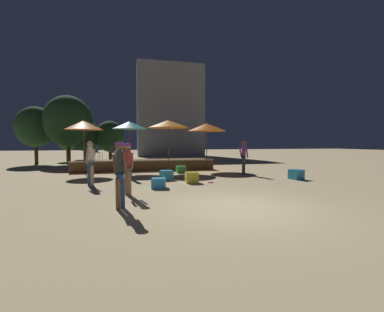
{
  "coord_description": "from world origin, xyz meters",
  "views": [
    {
      "loc": [
        -2.97,
        -6.53,
        1.79
      ],
      "look_at": [
        0.0,
        5.41,
        1.16
      ],
      "focal_mm": 24.0,
      "sensor_mm": 36.0,
      "label": 1
    }
  ],
  "objects_px": {
    "background_tree_2": "(85,135)",
    "background_tree_3": "(68,121)",
    "person_4": "(128,166)",
    "person_1": "(129,160)",
    "person_0": "(120,171)",
    "bistro_chair_2": "(126,151)",
    "cube_seat_4": "(181,169)",
    "patio_umbrella_0": "(130,125)",
    "person_2": "(244,155)",
    "patio_umbrella_3": "(169,124)",
    "cube_seat_3": "(159,183)",
    "cube_seat_0": "(166,175)",
    "cube_seat_2": "(296,174)",
    "patio_umbrella_1": "(84,125)",
    "bistro_chair_1": "(114,151)",
    "patio_umbrella_2": "(207,127)",
    "person_3": "(90,161)",
    "frisbee_disc": "(211,182)",
    "bistro_chair_3": "(98,151)",
    "background_tree_0": "(68,140)",
    "background_tree_1": "(110,137)",
    "background_tree_4": "(36,127)",
    "cube_seat_1": "(192,177)",
    "bistro_chair_0": "(171,151)"
  },
  "relations": [
    {
      "from": "background_tree_3",
      "to": "cube_seat_3",
      "type": "bearing_deg",
      "value": -65.64
    },
    {
      "from": "person_3",
      "to": "bistro_chair_0",
      "type": "xyz_separation_m",
      "value": [
        4.41,
        6.32,
        0.22
      ]
    },
    {
      "from": "bistro_chair_0",
      "to": "background_tree_0",
      "type": "height_order",
      "value": "background_tree_0"
    },
    {
      "from": "cube_seat_1",
      "to": "person_2",
      "type": "relative_size",
      "value": 0.3
    },
    {
      "from": "patio_umbrella_1",
      "to": "background_tree_4",
      "type": "relative_size",
      "value": 0.66
    },
    {
      "from": "cube_seat_4",
      "to": "person_2",
      "type": "xyz_separation_m",
      "value": [
        3.25,
        -1.74,
        0.9
      ]
    },
    {
      "from": "patio_umbrella_3",
      "to": "background_tree_3",
      "type": "relative_size",
      "value": 0.57
    },
    {
      "from": "cube_seat_0",
      "to": "background_tree_3",
      "type": "xyz_separation_m",
      "value": [
        -6.64,
        11.06,
        3.37
      ]
    },
    {
      "from": "patio_umbrella_0",
      "to": "background_tree_0",
      "type": "bearing_deg",
      "value": 118.49
    },
    {
      "from": "cube_seat_4",
      "to": "background_tree_3",
      "type": "height_order",
      "value": "background_tree_3"
    },
    {
      "from": "cube_seat_4",
      "to": "background_tree_2",
      "type": "bearing_deg",
      "value": 126.55
    },
    {
      "from": "patio_umbrella_2",
      "to": "person_4",
      "type": "xyz_separation_m",
      "value": [
        -5.04,
        -7.17,
        -1.8
      ]
    },
    {
      "from": "person_4",
      "to": "background_tree_0",
      "type": "height_order",
      "value": "background_tree_0"
    },
    {
      "from": "bistro_chair_1",
      "to": "patio_umbrella_2",
      "type": "bearing_deg",
      "value": -140.89
    },
    {
      "from": "bistro_chair_1",
      "to": "background_tree_2",
      "type": "height_order",
      "value": "background_tree_2"
    },
    {
      "from": "bistro_chair_2",
      "to": "background_tree_4",
      "type": "height_order",
      "value": "background_tree_4"
    },
    {
      "from": "cube_seat_2",
      "to": "cube_seat_4",
      "type": "relative_size",
      "value": 1.2
    },
    {
      "from": "frisbee_disc",
      "to": "cube_seat_0",
      "type": "bearing_deg",
      "value": 141.37
    },
    {
      "from": "patio_umbrella_1",
      "to": "bistro_chair_1",
      "type": "distance_m",
      "value": 2.51
    },
    {
      "from": "background_tree_2",
      "to": "background_tree_3",
      "type": "distance_m",
      "value": 1.79
    },
    {
      "from": "patio_umbrella_0",
      "to": "person_2",
      "type": "height_order",
      "value": "patio_umbrella_0"
    },
    {
      "from": "patio_umbrella_2",
      "to": "background_tree_3",
      "type": "xyz_separation_m",
      "value": [
        -9.87,
        7.23,
        0.78
      ]
    },
    {
      "from": "cube_seat_4",
      "to": "background_tree_4",
      "type": "distance_m",
      "value": 14.05
    },
    {
      "from": "person_1",
      "to": "person_3",
      "type": "distance_m",
      "value": 2.43
    },
    {
      "from": "person_4",
      "to": "person_1",
      "type": "bearing_deg",
      "value": -33.61
    },
    {
      "from": "person_0",
      "to": "cube_seat_1",
      "type": "bearing_deg",
      "value": -177.55
    },
    {
      "from": "patio_umbrella_3",
      "to": "frisbee_disc",
      "type": "height_order",
      "value": "patio_umbrella_3"
    },
    {
      "from": "cube_seat_0",
      "to": "background_tree_4",
      "type": "distance_m",
      "value": 15.08
    },
    {
      "from": "patio_umbrella_2",
      "to": "background_tree_4",
      "type": "distance_m",
      "value": 14.68
    },
    {
      "from": "patio_umbrella_2",
      "to": "person_3",
      "type": "height_order",
      "value": "patio_umbrella_2"
    },
    {
      "from": "cube_seat_1",
      "to": "cube_seat_4",
      "type": "bearing_deg",
      "value": 85.48
    },
    {
      "from": "patio_umbrella_0",
      "to": "person_4",
      "type": "relative_size",
      "value": 1.8
    },
    {
      "from": "cube_seat_0",
      "to": "patio_umbrella_3",
      "type": "bearing_deg",
      "value": 79.36
    },
    {
      "from": "bistro_chair_2",
      "to": "cube_seat_0",
      "type": "bearing_deg",
      "value": 130.3
    },
    {
      "from": "background_tree_1",
      "to": "patio_umbrella_0",
      "type": "bearing_deg",
      "value": -77.82
    },
    {
      "from": "cube_seat_0",
      "to": "cube_seat_2",
      "type": "xyz_separation_m",
      "value": [
        6.22,
        -1.39,
        0.01
      ]
    },
    {
      "from": "background_tree_4",
      "to": "cube_seat_2",
      "type": "bearing_deg",
      "value": -39.94
    },
    {
      "from": "patio_umbrella_1",
      "to": "person_2",
      "type": "bearing_deg",
      "value": -15.96
    },
    {
      "from": "bistro_chair_3",
      "to": "background_tree_3",
      "type": "bearing_deg",
      "value": -9.4
    },
    {
      "from": "cube_seat_1",
      "to": "cube_seat_4",
      "type": "relative_size",
      "value": 1.05
    },
    {
      "from": "cube_seat_4",
      "to": "cube_seat_2",
      "type": "bearing_deg",
      "value": -39.61
    },
    {
      "from": "cube_seat_2",
      "to": "person_2",
      "type": "relative_size",
      "value": 0.35
    },
    {
      "from": "background_tree_1",
      "to": "background_tree_4",
      "type": "bearing_deg",
      "value": -177.96
    },
    {
      "from": "cube_seat_4",
      "to": "person_2",
      "type": "relative_size",
      "value": 0.29
    },
    {
      "from": "frisbee_disc",
      "to": "background_tree_2",
      "type": "height_order",
      "value": "background_tree_2"
    },
    {
      "from": "cube_seat_1",
      "to": "bistro_chair_3",
      "type": "distance_m",
      "value": 8.14
    },
    {
      "from": "person_1",
      "to": "background_tree_0",
      "type": "relative_size",
      "value": 0.54
    },
    {
      "from": "bistro_chair_0",
      "to": "background_tree_4",
      "type": "xyz_separation_m",
      "value": [
        -10.32,
        6.19,
        1.86
      ]
    },
    {
      "from": "person_0",
      "to": "bistro_chair_2",
      "type": "bearing_deg",
      "value": -141.29
    },
    {
      "from": "cube_seat_0",
      "to": "frisbee_disc",
      "type": "bearing_deg",
      "value": -38.63
    }
  ]
}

